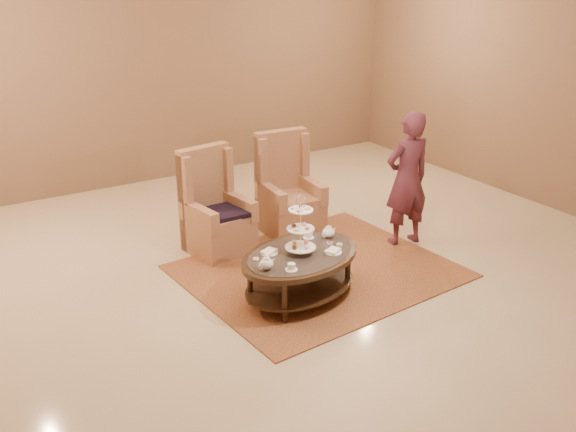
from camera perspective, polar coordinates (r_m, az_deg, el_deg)
ground at (r=6.81m, az=1.64°, el=-5.73°), size 8.00×8.00×0.00m
ceiling at (r=6.81m, az=1.64°, el=-5.73°), size 8.00×8.00×0.02m
wall_back at (r=9.72m, az=-11.60°, el=13.19°), size 8.00×0.04×3.50m
wall_right at (r=9.00m, az=24.06°, el=11.08°), size 0.04×8.00×3.50m
rug at (r=6.99m, az=2.70°, el=-4.90°), size 2.88×2.46×0.01m
tea_table at (r=6.30m, az=1.09°, el=-4.07°), size 1.49×1.19×1.10m
armchair_left at (r=7.40m, az=-6.53°, el=-0.07°), size 0.74×0.76×1.20m
armchair_right at (r=7.89m, az=-0.04°, el=1.57°), size 0.71×0.74×1.23m
person at (r=7.51m, az=10.55°, el=3.24°), size 0.61×0.43×1.59m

